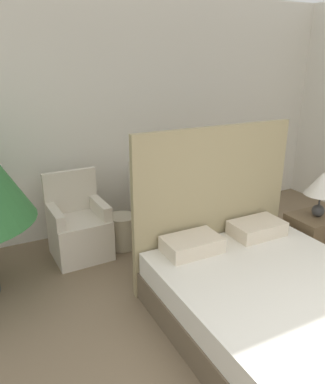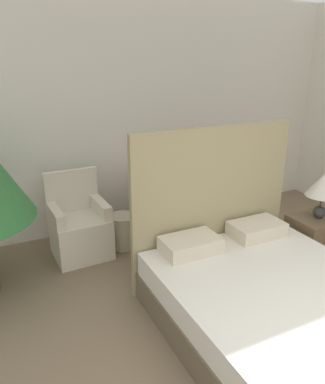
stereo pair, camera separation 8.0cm
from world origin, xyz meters
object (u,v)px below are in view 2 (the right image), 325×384
object	(u,v)px
bed	(274,302)
side_table	(123,231)
nightstand	(314,239)
table_lamp	(323,187)
armchair_near_window_right	(160,215)
armchair_near_window_left	(80,230)

from	to	relation	value
bed	side_table	world-z (taller)	bed
nightstand	table_lamp	distance (m)	0.62
table_lamp	side_table	distance (m)	2.29
side_table	armchair_near_window_right	bearing A→B (deg)	3.80
table_lamp	side_table	xyz separation A→B (m)	(-1.78, 1.26, -0.69)
armchair_near_window_left	nightstand	distance (m)	2.62
armchair_near_window_left	side_table	distance (m)	0.51
bed	nightstand	size ratio (longest dim) A/B	4.01
armchair_near_window_right	table_lamp	size ratio (longest dim) A/B	1.93
armchair_near_window_right	table_lamp	distance (m)	1.91
armchair_near_window_left	nightstand	xyz separation A→B (m)	(2.28, -1.28, -0.04)
table_lamp	nightstand	bearing A→B (deg)	87.96
bed	armchair_near_window_right	distance (m)	1.98
armchair_near_window_left	table_lamp	size ratio (longest dim) A/B	1.93
bed	armchair_near_window_right	size ratio (longest dim) A/B	2.25
nightstand	side_table	xyz separation A→B (m)	(-1.78, 1.25, -0.07)
armchair_near_window_left	armchair_near_window_right	xyz separation A→B (m)	(1.01, -0.00, 0.00)
bed	armchair_near_window_right	world-z (taller)	bed
nightstand	side_table	size ratio (longest dim) A/B	1.33
bed	armchair_near_window_right	xyz separation A→B (m)	(-0.09, 1.98, 0.01)
armchair_near_window_right	side_table	size ratio (longest dim) A/B	2.37
bed	nightstand	xyz separation A→B (m)	(1.18, 0.70, -0.03)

